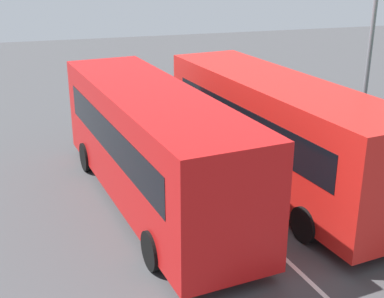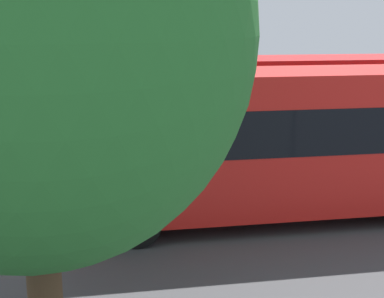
{
  "view_description": "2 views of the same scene",
  "coord_description": "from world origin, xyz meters",
  "views": [
    {
      "loc": [
        -12.95,
        4.91,
        6.9
      ],
      "look_at": [
        -0.54,
        1.19,
        2.02
      ],
      "focal_mm": 49.3,
      "sensor_mm": 36.0,
      "label": 1
    },
    {
      "loc": [
        -1.48,
        -14.14,
        4.49
      ],
      "look_at": [
        -1.03,
        -0.53,
        1.31
      ],
      "focal_mm": 53.01,
      "sensor_mm": 36.0,
      "label": 2
    }
  ],
  "objects": [
    {
      "name": "lane_stripe_outer_left",
      "position": [
        0.0,
        0.0,
        0.0
      ],
      "size": [
        12.57,
        1.47,
        0.01
      ],
      "primitive_type": "cube",
      "rotation": [
        0.0,
        0.0,
        0.11
      ],
      "color": "silver",
      "rests_on": "ground"
    },
    {
      "name": "pedestrian",
      "position": [
        6.67,
        -0.47,
        0.95
      ],
      "size": [
        0.45,
        0.45,
        1.62
      ],
      "rotation": [
        0.0,
        0.0,
        2.48
      ],
      "color": "#232833",
      "rests_on": "ground"
    },
    {
      "name": "bus_center_left",
      "position": [
        0.71,
        2.02,
        1.84
      ],
      "size": [
        10.27,
        3.75,
        3.36
      ],
      "rotation": [
        0.0,
        0.0,
        0.13
      ],
      "color": "red",
      "rests_on": "ground"
    },
    {
      "name": "street_lamp",
      "position": [
        2.53,
        -5.89,
        4.9
      ],
      "size": [
        1.23,
        2.57,
        8.54
      ],
      "rotation": [
        0.0,
        0.0,
        1.98
      ],
      "color": "gray",
      "rests_on": "ground"
    },
    {
      "name": "bus_far_left",
      "position": [
        0.81,
        -1.87,
        1.84
      ],
      "size": [
        10.29,
        3.88,
        3.36
      ],
      "rotation": [
        0.0,
        0.0,
        0.14
      ],
      "color": "red",
      "rests_on": "ground"
    },
    {
      "name": "ground_plane",
      "position": [
        0.0,
        0.0,
        0.0
      ],
      "size": [
        64.42,
        64.42,
        0.0
      ],
      "primitive_type": "plane",
      "color": "#424244"
    }
  ]
}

